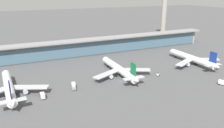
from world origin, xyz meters
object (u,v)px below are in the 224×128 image
Objects in this scene: safety_cone_bravo at (38,105)px; control_tower at (165,7)px; service_truck_near_nose_red at (42,95)px; safety_cone_charlie at (22,104)px; airliner_right_stand at (192,59)px; service_truck_mid_apron_grey at (74,86)px; airliner_centre_stand at (119,69)px; service_truck_at_far_stand_white at (158,74)px; service_truck_by_tail_red at (224,83)px; airliner_left_stand at (9,87)px.

control_tower is at bearing 35.62° from safety_cone_bravo.
service_truck_near_nose_red reaches higher than safety_cone_charlie.
airliner_right_stand is 7.37× the size of service_truck_mid_apron_grey.
service_truck_mid_apron_grey is at bearing 30.50° from safety_cone_bravo.
safety_cone_charlie is at bearing -173.08° from airliner_right_stand.
control_tower is (111.76, 99.92, 32.49)m from airliner_centre_stand.
service_truck_at_far_stand_white is 4.69× the size of safety_cone_charlie.
service_truck_mid_apron_grey is at bearing 157.98° from service_truck_by_tail_red.
service_truck_by_tail_red is at bearing -15.62° from service_truck_near_nose_red.
service_truck_near_nose_red is 204.50m from control_tower.
service_truck_by_tail_red is at bearing -22.02° from service_truck_mid_apron_grey.
airliner_right_stand is at bearing 6.92° from safety_cone_charlie.
service_truck_by_tail_red is 41.70m from service_truck_at_far_stand_white.
airliner_left_stand is 96.34m from service_truck_at_far_stand_white.
airliner_left_stand is at bearing 179.92° from airliner_right_stand.
safety_cone_charlie is (-90.12, -5.73, -0.56)m from service_truck_at_far_stand_white.
service_truck_at_far_stand_white is at bearing -127.91° from control_tower.
service_truck_at_far_stand_white is at bearing -165.92° from airliner_right_stand.
service_truck_near_nose_red is at bearing 67.16° from safety_cone_bravo.
safety_cone_bravo is (-122.93, -19.93, -4.40)m from airliner_right_stand.
airliner_right_stand reaches higher than safety_cone_charlie.
airliner_right_stand is 80.08× the size of safety_cone_charlie.
control_tower is (182.76, 101.47, 32.49)m from airliner_left_stand.
service_truck_mid_apron_grey is at bearing 17.13° from safety_cone_charlie.
airliner_left_stand is at bearing 161.18° from service_truck_by_tail_red.
service_truck_at_far_stand_white is (79.26, 1.82, -0.82)m from service_truck_near_nose_red.
service_truck_near_nose_red is 2.23× the size of service_truck_at_far_stand_white.
safety_cone_bravo is (-57.90, -21.66, -4.40)m from airliner_centre_stand.
airliner_left_stand reaches higher than service_truck_at_far_stand_white.
safety_cone_bravo is 1.00× the size of safety_cone_charlie.
control_tower reaches higher than safety_cone_bravo.
service_truck_near_nose_red is 11.63m from safety_cone_charlie.
service_truck_by_tail_red is at bearing -39.91° from airliner_centre_stand.
airliner_left_stand is 0.82× the size of control_tower.
airliner_left_stand reaches higher than safety_cone_charlie.
airliner_centre_stand reaches higher than service_truck_at_far_stand_white.
control_tower reaches higher than service_truck_at_far_stand_white.
control_tower reaches higher than service_truck_near_nose_red.
control_tower reaches higher than airliner_centre_stand.
airliner_centre_stand is 65.05m from airliner_right_stand.
airliner_left_stand is 7.54× the size of service_truck_by_tail_red.
service_truck_mid_apron_grey is 185.82m from control_tower.
service_truck_by_tail_red is at bearing -12.43° from safety_cone_charlie.
airliner_centre_stand is 56.30m from service_truck_near_nose_red.
airliner_left_stand is at bearing -150.96° from control_tower.
service_truck_mid_apron_grey is 1.02× the size of service_truck_by_tail_red.
control_tower is at bearing 36.37° from service_truck_mid_apron_grey.
service_truck_by_tail_red is at bearing -18.82° from airliner_left_stand.
airliner_centre_stand is at bearing 178.47° from airliner_right_stand.
service_truck_mid_apron_grey is at bearing -10.56° from airliner_left_stand.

